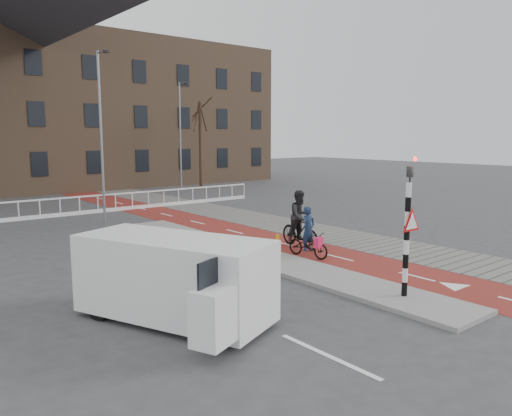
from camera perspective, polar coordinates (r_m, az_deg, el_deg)
ground at (r=15.01m, az=11.49°, el=-7.91°), size 120.00×120.00×0.00m
bike_lane at (r=23.29m, az=-5.40°, el=-1.99°), size 2.50×60.00×0.01m
sidewalk at (r=24.93m, az=-0.04°, el=-1.27°), size 3.00×60.00×0.01m
curb_island at (r=17.27m, az=-0.36°, el=-5.39°), size 1.80×16.00×0.12m
traffic_signal at (r=12.92m, az=16.98°, el=-1.66°), size 0.80×0.80×3.68m
bollard at (r=16.77m, az=2.45°, el=-4.30°), size 0.12×0.12×0.74m
cyclist_near at (r=17.17m, az=6.02°, el=-3.70°), size 0.77×1.70×1.74m
cyclist_far at (r=18.54m, az=5.05°, el=-1.85°), size 0.97×2.05×2.14m
van at (r=11.38m, az=-9.37°, el=-7.82°), size 3.34×4.78×1.91m
railing at (r=27.08m, az=-25.48°, el=-0.68°), size 28.00×0.10×0.99m
tree_right at (r=39.82m, az=-6.36°, el=7.14°), size 0.26×0.26×6.77m
streetlight_near at (r=24.56m, az=-17.27°, el=7.54°), size 0.12×0.12×7.96m
streetlight_right at (r=36.12m, az=-8.64°, el=7.82°), size 0.12×0.12×7.83m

